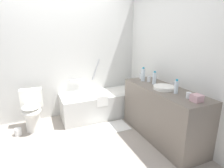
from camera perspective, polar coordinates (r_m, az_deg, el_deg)
name	(u,v)px	position (r m, az deg, el deg)	size (l,w,h in m)	color
ground_plane	(78,145)	(2.94, -10.73, -18.64)	(4.18, 4.18, 0.00)	#9E9389
wall_back_tiled	(60,58)	(3.72, -16.12, 8.10)	(3.58, 0.10, 2.40)	silver
wall_right_mirror	(170,61)	(3.23, 17.88, 6.94)	(0.10, 2.82, 2.40)	silver
bathtub	(101,103)	(3.74, -3.48, -6.13)	(1.61, 0.67, 1.14)	silver
toilet	(32,110)	(3.45, -24.09, -7.70)	(0.38, 0.51, 0.72)	white
vanity_counter	(162,113)	(3.03, 15.57, -8.91)	(0.55, 1.54, 0.84)	#6B6056
sink_basin	(164,88)	(2.83, 16.22, -1.11)	(0.32, 0.32, 0.05)	white
sink_faucet	(174,86)	(2.95, 19.13, -0.48)	(0.10, 0.15, 0.09)	#B8B8BD
water_bottle_0	(143,75)	(3.22, 9.87, 2.95)	(0.07, 0.07, 0.25)	silver
water_bottle_1	(176,87)	(2.66, 19.78, -0.86)	(0.06, 0.06, 0.21)	silver
water_bottle_2	(154,78)	(3.06, 13.35, 1.85)	(0.07, 0.07, 0.22)	silver
drinking_glass_0	(149,79)	(3.20, 11.68, 1.58)	(0.06, 0.06, 0.10)	white
drinking_glass_1	(189,95)	(2.54, 23.19, -3.32)	(0.06, 0.06, 0.08)	white
drinking_glass_2	(141,76)	(3.41, 9.34, 2.47)	(0.07, 0.07, 0.10)	white
tissue_box	(197,98)	(2.45, 25.37, -4.07)	(0.12, 0.12, 0.09)	#CB9CA4
bath_mat	(110,128)	(3.35, -0.71, -13.70)	(0.68, 0.40, 0.01)	white
toilet_paper_roll	(18,132)	(3.49, -27.72, -13.32)	(0.11, 0.11, 0.12)	white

